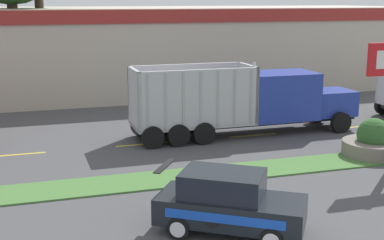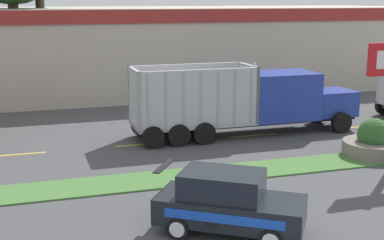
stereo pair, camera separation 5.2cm
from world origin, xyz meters
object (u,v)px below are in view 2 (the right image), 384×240
object	(u,v)px
dump_truck_trail	(262,101)
stone_planter	(374,143)
rally_car	(228,202)
traffic_cone	(277,238)

from	to	relation	value
dump_truck_trail	stone_planter	xyz separation A→B (m)	(2.79, -4.96, -1.01)
dump_truck_trail	stone_planter	size ratio (longest dim) A/B	4.45
rally_car	stone_planter	bearing A→B (deg)	31.33
rally_car	stone_planter	distance (m)	9.91
rally_car	stone_planter	world-z (taller)	rally_car
stone_planter	dump_truck_trail	bearing A→B (deg)	119.35
stone_planter	rally_car	bearing A→B (deg)	-148.67
traffic_cone	stone_planter	bearing A→B (deg)	40.81
traffic_cone	dump_truck_trail	bearing A→B (deg)	67.25
dump_truck_trail	traffic_cone	bearing A→B (deg)	-112.75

